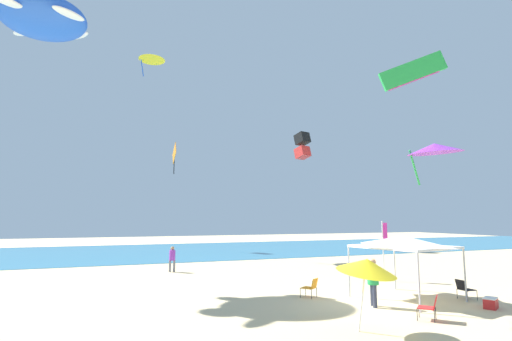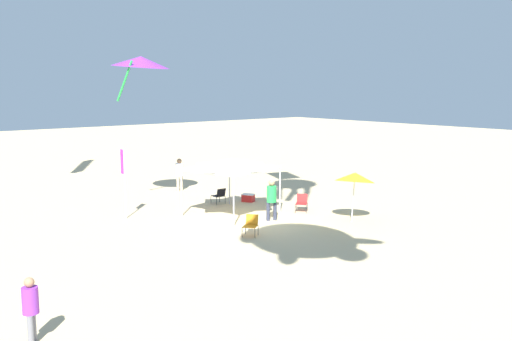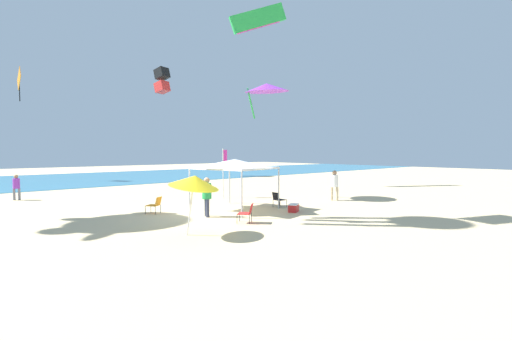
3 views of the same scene
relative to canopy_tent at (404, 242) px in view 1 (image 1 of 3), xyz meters
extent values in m
cube|color=#D6BC8C|center=(-1.90, 0.02, -2.40)|extent=(120.00, 120.00, 0.10)
cube|color=teal|center=(-1.90, 27.35, -2.34)|extent=(120.00, 21.77, 0.02)
cylinder|color=#B7B7BC|center=(-1.17, -1.97, -1.29)|extent=(0.07, 0.07, 2.11)
cylinder|color=#B7B7BC|center=(1.88, -1.31, -1.29)|extent=(0.07, 0.07, 2.11)
cylinder|color=#B7B7BC|center=(-1.88, 1.31, -1.29)|extent=(0.07, 0.07, 2.11)
cylinder|color=#B7B7BC|center=(1.17, 1.97, -1.29)|extent=(0.07, 0.07, 2.11)
cube|color=silver|center=(0.00, 0.00, -0.19)|extent=(3.85, 4.03, 0.10)
pyramid|color=silver|center=(0.00, 0.00, 0.06)|extent=(3.77, 3.95, 0.40)
cylinder|color=silver|center=(-4.56, -3.23, -1.28)|extent=(0.18, 0.36, 2.15)
cone|color=yellow|center=(-4.49, -3.39, -0.40)|extent=(1.82, 1.82, 0.77)
cylinder|color=black|center=(2.60, -1.21, -2.15)|extent=(0.02, 0.02, 0.40)
cylinder|color=black|center=(2.62, -0.69, -2.15)|extent=(0.02, 0.02, 0.40)
cylinder|color=black|center=(2.08, -1.19, -2.15)|extent=(0.02, 0.02, 0.40)
cylinder|color=black|center=(2.10, -0.67, -2.15)|extent=(0.02, 0.02, 0.40)
cube|color=black|center=(2.35, -0.94, -1.95)|extent=(0.54, 0.54, 0.03)
cube|color=black|center=(2.06, -0.92, -1.74)|extent=(0.15, 0.50, 0.41)
cylinder|color=black|center=(-1.70, -2.46, -2.15)|extent=(0.02, 0.02, 0.40)
cylinder|color=black|center=(-2.10, -2.80, -2.15)|extent=(0.02, 0.02, 0.40)
cylinder|color=black|center=(-1.37, -2.86, -2.15)|extent=(0.02, 0.02, 0.40)
cylinder|color=black|center=(-1.77, -3.20, -2.15)|extent=(0.02, 0.02, 0.40)
cube|color=red|center=(-1.74, -2.83, -1.95)|extent=(0.73, 0.73, 0.03)
cube|color=red|center=(-1.55, -3.05, -1.74)|extent=(0.46, 0.42, 0.41)
cylinder|color=black|center=(-3.55, 2.18, -2.15)|extent=(0.02, 0.02, 0.40)
cylinder|color=black|center=(-3.97, 1.88, -2.15)|extent=(0.02, 0.02, 0.40)
cylinder|color=black|center=(-3.25, 1.76, -2.15)|extent=(0.02, 0.02, 0.40)
cylinder|color=black|center=(-3.67, 1.45, -2.15)|extent=(0.02, 0.02, 0.40)
cube|color=orange|center=(-3.61, 1.82, -1.95)|extent=(0.73, 0.73, 0.03)
cube|color=orange|center=(-3.44, 1.58, -1.74)|extent=(0.48, 0.40, 0.41)
cube|color=red|center=(1.78, -2.44, -2.17)|extent=(0.72, 0.63, 0.36)
cube|color=white|center=(1.78, -2.44, -1.97)|extent=(0.74, 0.64, 0.04)
cylinder|color=silver|center=(2.34, 4.19, -0.74)|extent=(0.06, 0.06, 3.21)
cube|color=#E02D9E|center=(2.52, 4.19, 0.21)|extent=(0.30, 0.02, 1.10)
cylinder|color=slate|center=(-7.96, 11.85, -1.99)|extent=(0.14, 0.14, 0.72)
cylinder|color=slate|center=(-7.71, 11.71, -1.99)|extent=(0.14, 0.14, 0.72)
cylinder|color=purple|center=(-7.84, 11.78, -1.31)|extent=(0.38, 0.38, 0.63)
sphere|color=#A87A56|center=(-7.84, 11.78, -0.88)|extent=(0.24, 0.24, 0.24)
cylinder|color=#33384C|center=(-2.06, -0.46, -1.94)|extent=(0.16, 0.16, 0.83)
cylinder|color=#33384C|center=(-2.18, -0.76, -1.94)|extent=(0.16, 0.16, 0.83)
cylinder|color=green|center=(-2.12, -0.61, -1.16)|extent=(0.43, 0.43, 0.72)
sphere|color=#A87A56|center=(-2.12, -0.61, -0.67)|extent=(0.27, 0.27, 0.27)
cone|color=yellow|center=(-8.39, 23.90, 16.63)|extent=(3.51, 3.51, 0.54)
cylinder|color=blue|center=(-9.25, 24.47, 15.79)|extent=(0.50, 0.69, 1.78)
cube|color=orange|center=(-5.26, 28.42, 8.06)|extent=(0.23, 2.48, 2.48)
cylinder|color=black|center=(-5.26, 28.42, 6.63)|extent=(0.09, 0.09, 1.76)
cube|color=black|center=(8.76, 25.21, 10.08)|extent=(1.71, 1.88, 1.47)
cube|color=red|center=(8.76, 25.21, 8.46)|extent=(1.71, 1.88, 1.47)
ellipsoid|color=blue|center=(-15.83, 11.09, 12.66)|extent=(5.13, 4.40, 2.52)
ellipsoid|color=white|center=(-17.31, 9.45, 12.46)|extent=(1.97, 1.71, 0.27)
ellipsoid|color=white|center=(-17.05, 12.94, 12.46)|extent=(1.87, 1.85, 0.27)
ellipsoid|color=white|center=(-14.33, 9.63, 12.46)|extent=(1.97, 1.71, 0.27)
ellipsoid|color=white|center=(-14.13, 12.31, 12.46)|extent=(1.87, 1.85, 0.27)
cube|color=green|center=(9.70, 8.92, 12.28)|extent=(4.82, 2.55, 3.08)
cube|color=#E02D9E|center=(9.70, 8.92, 11.62)|extent=(3.62, 1.83, 1.74)
cone|color=purple|center=(4.32, 2.16, 4.71)|extent=(3.63, 3.61, 0.74)
cylinder|color=green|center=(3.92, 3.23, 3.78)|extent=(1.02, 0.46, 1.89)
camera|label=1|loc=(-11.79, -13.07, 1.01)|focal=26.80mm
camera|label=2|loc=(-20.92, 15.89, 3.58)|focal=40.52mm
camera|label=3|loc=(-10.93, -13.82, 0.64)|focal=24.17mm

